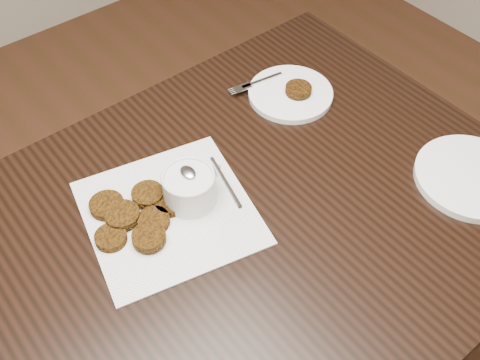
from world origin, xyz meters
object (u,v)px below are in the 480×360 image
(table, at_px, (209,339))
(napkin, at_px, (169,213))
(plate_with_patty, at_px, (291,91))
(plate_empty, at_px, (471,177))
(sauce_ramekin, at_px, (188,175))

(table, distance_m, napkin, 0.39)
(plate_with_patty, xyz_separation_m, plate_empty, (0.11, -0.40, -0.01))
(table, xyz_separation_m, napkin, (-0.00, 0.09, 0.38))
(sauce_ramekin, relative_size, plate_with_patty, 0.72)
(sauce_ramekin, bearing_deg, plate_empty, -33.15)
(sauce_ramekin, xyz_separation_m, plate_with_patty, (0.35, 0.11, -0.06))
(table, bearing_deg, sauce_ramekin, 63.90)
(plate_empty, bearing_deg, plate_with_patty, 104.97)
(plate_with_patty, bearing_deg, table, -153.12)
(napkin, distance_m, sauce_ramekin, 0.09)
(table, height_order, plate_empty, plate_empty)
(plate_with_patty, height_order, plate_empty, plate_with_patty)
(napkin, xyz_separation_m, plate_with_patty, (0.40, 0.11, 0.01))
(napkin, relative_size, plate_with_patty, 1.58)
(napkin, bearing_deg, plate_empty, -30.57)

